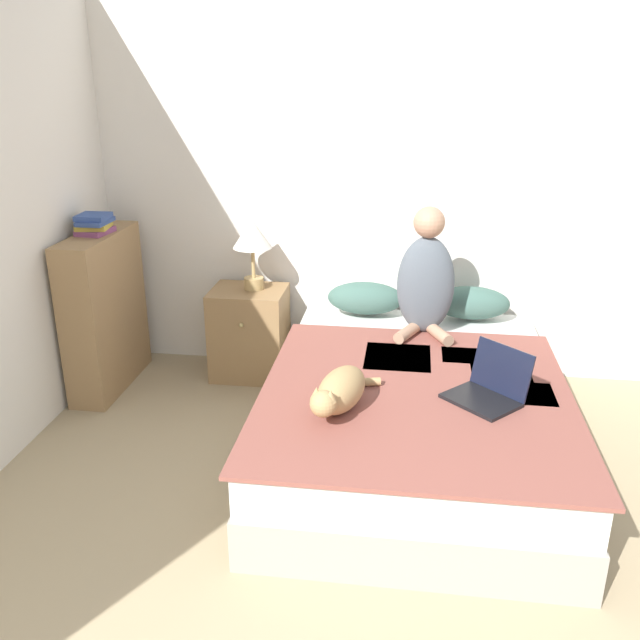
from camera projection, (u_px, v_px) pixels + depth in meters
wall_back at (401, 186)px, 4.37m from camera, size 5.01×0.05×2.55m
bed at (414, 415)px, 3.66m from camera, size 1.55×2.14×0.47m
pillow_near at (365, 298)px, 4.43m from camera, size 0.50×0.27×0.21m
pillow_far at (471, 303)px, 4.34m from camera, size 0.50×0.27×0.21m
person_sitting at (426, 279)px, 4.04m from camera, size 0.35×0.34×0.77m
cat_tabby at (340, 391)px, 3.18m from camera, size 0.32×0.56×0.20m
laptop_open at (488, 389)px, 3.30m from camera, size 0.44×0.44×0.25m
nightstand at (250, 333)px, 4.58m from camera, size 0.49×0.42×0.61m
table_lamp at (252, 238)px, 4.37m from camera, size 0.25×0.25×0.47m
bookshelf at (105, 312)px, 4.36m from camera, size 0.24×0.78×1.03m
book_stack_top at (94, 224)px, 4.17m from camera, size 0.21×0.23×0.12m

